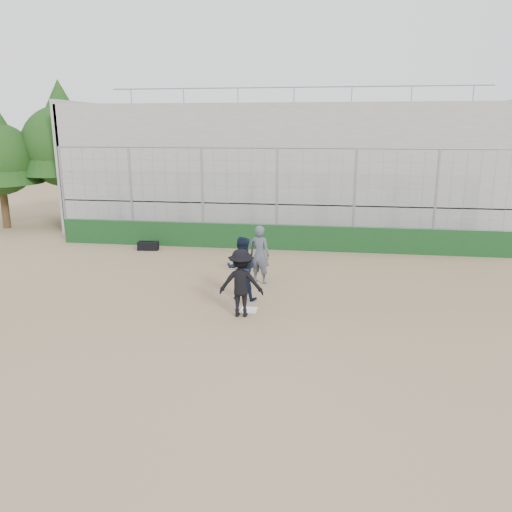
# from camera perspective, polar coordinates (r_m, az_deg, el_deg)

# --- Properties ---
(ground) EXTENTS (90.00, 90.00, 0.00)m
(ground) POSITION_cam_1_polar(r_m,az_deg,el_deg) (13.47, -0.87, -6.22)
(ground) COLOR brown
(ground) RESTS_ON ground
(home_plate) EXTENTS (0.44, 0.44, 0.02)m
(home_plate) POSITION_cam_1_polar(r_m,az_deg,el_deg) (13.47, -0.87, -6.18)
(home_plate) COLOR white
(home_plate) RESTS_ON ground
(backstop) EXTENTS (18.10, 0.25, 4.04)m
(backstop) POSITION_cam_1_polar(r_m,az_deg,el_deg) (19.91, 2.36, 3.46)
(backstop) COLOR #113515
(backstop) RESTS_ON ground
(bleachers) EXTENTS (20.25, 6.70, 6.98)m
(bleachers) POSITION_cam_1_polar(r_m,az_deg,el_deg) (24.54, 3.66, 10.17)
(bleachers) COLOR gray
(bleachers) RESTS_ON ground
(tree_left) EXTENTS (4.48, 4.48, 7.00)m
(tree_left) POSITION_cam_1_polar(r_m,az_deg,el_deg) (26.82, -21.25, 12.75)
(tree_left) COLOR #3B2A15
(tree_left) RESTS_ON ground
(batter_at_plate) EXTENTS (1.19, 0.80, 1.92)m
(batter_at_plate) POSITION_cam_1_polar(r_m,az_deg,el_deg) (12.84, -1.71, -3.09)
(batter_at_plate) COLOR black
(batter_at_plate) RESTS_ON ground
(catcher_crouched) EXTENTS (0.95, 0.77, 1.22)m
(catcher_crouched) POSITION_cam_1_polar(r_m,az_deg,el_deg) (14.11, -1.63, -2.63)
(catcher_crouched) COLOR black
(catcher_crouched) RESTS_ON ground
(umpire) EXTENTS (0.78, 0.65, 1.66)m
(umpire) POSITION_cam_1_polar(r_m,az_deg,el_deg) (15.57, 0.43, -0.14)
(umpire) COLOR #464D59
(umpire) RESTS_ON ground
(equipment_bag) EXTENTS (0.84, 0.41, 0.39)m
(equipment_bag) POSITION_cam_1_polar(r_m,az_deg,el_deg) (20.40, -12.22, 1.16)
(equipment_bag) COLOR black
(equipment_bag) RESTS_ON ground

